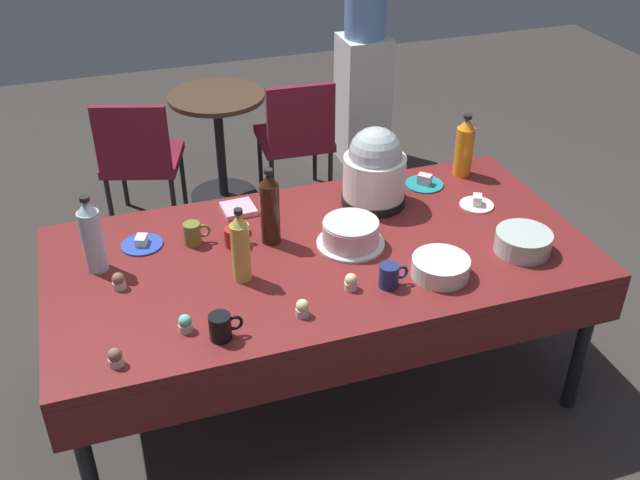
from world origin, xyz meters
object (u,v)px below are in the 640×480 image
object	(u,v)px
dessert_plate_cobalt	(142,243)
coffee_mug_navy	(390,275)
slow_cooker	(375,169)
dessert_plate_white	(477,203)
potluck_table	(320,263)
glass_salad_bowl	(523,242)
cupcake_rose	(115,358)
maroon_chair_left	(139,155)
cupcake_mint	(268,214)
coffee_mug_red	(234,237)
coffee_mug_black	(221,327)
maroon_chair_right	(296,134)
ceramic_snack_bowl	(440,267)
cupcake_cocoa	(119,281)
cupcake_berry	(302,308)
soda_bottle_ginger_ale	(241,247)
soda_bottle_cola	(270,208)
water_cooler	(363,81)
round_cafe_table	(219,128)
frosted_layer_cake	(351,234)
dessert_plate_teal	(424,183)
coffee_mug_olive	(193,234)
cupcake_lemon	(351,282)
soda_bottle_orange_juice	(464,147)

from	to	relation	value
dessert_plate_cobalt	coffee_mug_navy	size ratio (longest dim) A/B	1.46
slow_cooker	dessert_plate_white	world-z (taller)	slow_cooker
potluck_table	glass_salad_bowl	distance (m)	0.83
cupcake_rose	maroon_chair_left	world-z (taller)	maroon_chair_left
cupcake_mint	coffee_mug_red	bearing A→B (deg)	-141.24
potluck_table	coffee_mug_black	distance (m)	0.65
maroon_chair_left	maroon_chair_right	size ratio (longest dim) A/B	1.00
ceramic_snack_bowl	coffee_mug_red	size ratio (longest dim) A/B	1.96
dessert_plate_cobalt	coffee_mug_black	xyz separation A→B (m)	(0.19, -0.68, 0.04)
cupcake_cocoa	cupcake_berry	size ratio (longest dim) A/B	1.00
slow_cooker	soda_bottle_ginger_ale	bearing A→B (deg)	-151.12
soda_bottle_cola	water_cooler	xyz separation A→B (m)	(1.20, 2.01, -0.32)
potluck_table	soda_bottle_cola	size ratio (longest dim) A/B	6.55
cupcake_rose	coffee_mug_navy	bearing A→B (deg)	6.85
glass_salad_bowl	soda_bottle_ginger_ale	size ratio (longest dim) A/B	0.74
soda_bottle_cola	round_cafe_table	size ratio (longest dim) A/B	0.47
potluck_table	slow_cooker	bearing A→B (deg)	39.85
frosted_layer_cake	dessert_plate_teal	world-z (taller)	frosted_layer_cake
dessert_plate_cobalt	soda_bottle_cola	bearing A→B (deg)	-14.63
dessert_plate_cobalt	dessert_plate_white	bearing A→B (deg)	-5.60
dessert_plate_cobalt	slow_cooker	bearing A→B (deg)	1.49
coffee_mug_olive	coffee_mug_black	world-z (taller)	same
dessert_plate_teal	maroon_chair_right	world-z (taller)	maroon_chair_right
cupcake_lemon	maroon_chair_right	xyz separation A→B (m)	(0.37, 1.95, -0.29)
maroon_chair_left	cupcake_mint	bearing A→B (deg)	-72.61
cupcake_rose	glass_salad_bowl	bearing A→B (deg)	6.07
dessert_plate_teal	cupcake_mint	size ratio (longest dim) A/B	2.66
cupcake_lemon	soda_bottle_ginger_ale	distance (m)	0.44
cupcake_berry	maroon_chair_left	bearing A→B (deg)	100.47
slow_cooker	soda_bottle_orange_juice	distance (m)	0.53
cupcake_lemon	coffee_mug_navy	bearing A→B (deg)	-10.22
cupcake_rose	coffee_mug_olive	xyz separation A→B (m)	(0.37, 0.65, 0.02)
dessert_plate_cobalt	cupcake_lemon	world-z (taller)	cupcake_lemon
cupcake_mint	soda_bottle_ginger_ale	bearing A→B (deg)	-118.04
potluck_table	coffee_mug_olive	size ratio (longest dim) A/B	19.43
cupcake_lemon	glass_salad_bowl	bearing A→B (deg)	1.82
dessert_plate_cobalt	cupcake_mint	xyz separation A→B (m)	(0.55, 0.03, 0.02)
cupcake_mint	coffee_mug_olive	size ratio (longest dim) A/B	0.60
cupcake_rose	soda_bottle_ginger_ale	size ratio (longest dim) A/B	0.22
potluck_table	dessert_plate_teal	size ratio (longest dim) A/B	12.25
glass_salad_bowl	coffee_mug_black	xyz separation A→B (m)	(-1.28, -0.15, 0.01)
frosted_layer_cake	cupcake_cocoa	xyz separation A→B (m)	(-0.94, -0.00, -0.02)
cupcake_rose	cupcake_lemon	bearing A→B (deg)	9.65
coffee_mug_black	cupcake_cocoa	bearing A→B (deg)	127.37
soda_bottle_cola	dessert_plate_white	bearing A→B (deg)	-0.57
soda_bottle_cola	coffee_mug_navy	world-z (taller)	soda_bottle_cola
round_cafe_table	slow_cooker	bearing A→B (deg)	-75.84
cupcake_lemon	soda_bottle_orange_juice	bearing A→B (deg)	40.24
cupcake_lemon	dessert_plate_teal	bearing A→B (deg)	46.98
coffee_mug_black	soda_bottle_orange_juice	bearing A→B (deg)	31.51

